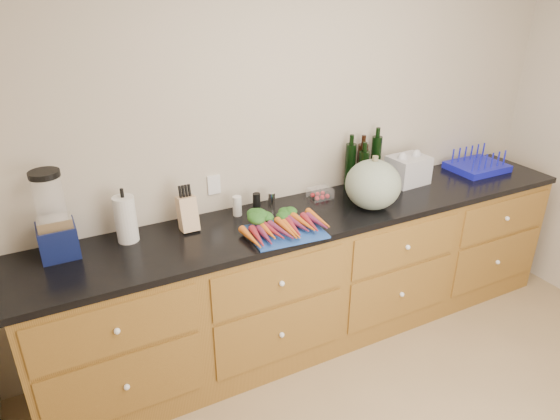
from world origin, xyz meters
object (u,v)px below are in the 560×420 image
cutting_board (285,232)px  carrots (282,224)px  paper_towel (126,219)px  dish_rack (477,165)px  blender_appliance (54,220)px  tomato_box (320,193)px  squash (373,185)px  knife_block (188,213)px

cutting_board → carrots: size_ratio=0.87×
paper_towel → dish_rack: 2.59m
blender_appliance → tomato_box: size_ratio=3.22×
carrots → paper_towel: bearing=161.0°
cutting_board → squash: bearing=4.9°
cutting_board → dish_rack: bearing=7.7°
paper_towel → dish_rack: (2.59, -0.08, -0.09)m
carrots → dish_rack: size_ratio=1.21×
dish_rack → carrots: bearing=-173.5°
cutting_board → paper_towel: (-0.82, 0.32, 0.13)m
carrots → paper_towel: (-0.82, 0.28, 0.09)m
squash → dish_rack: (1.12, 0.18, -0.12)m
paper_towel → knife_block: 0.34m
carrots → tomato_box: (0.43, 0.29, -0.00)m
carrots → tomato_box: size_ratio=3.30×
squash → knife_block: squash is taller
dish_rack → squash: bearing=-170.7°
paper_towel → tomato_box: size_ratio=1.79×
tomato_box → dish_rack: 1.34m
carrots → knife_block: 0.55m
blender_appliance → dish_rack: blender_appliance is taller
squash → tomato_box: bearing=128.0°
blender_appliance → paper_towel: 0.36m
dish_rack → cutting_board: bearing=-172.3°
carrots → dish_rack: 1.78m
squash → paper_towel: size_ratio=1.33×
squash → tomato_box: size_ratio=2.38×
cutting_board → tomato_box: tomato_box is taller
blender_appliance → dish_rack: (2.94, -0.08, -0.17)m
carrots → dish_rack: bearing=6.5°
blender_appliance → tomato_box: bearing=0.4°
knife_block → tomato_box: size_ratio=1.36×
cutting_board → knife_block: bearing=147.9°
blender_appliance → dish_rack: size_ratio=1.18×
paper_towel → tomato_box: paper_towel is taller
cutting_board → tomato_box: size_ratio=2.89×
dish_rack → knife_block: bearing=178.5°
knife_block → carrots: bearing=-28.7°
blender_appliance → paper_towel: size_ratio=1.80×
cutting_board → blender_appliance: blender_appliance is taller
tomato_box → dish_rack: (1.34, -0.09, 0.01)m
blender_appliance → tomato_box: 1.61m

